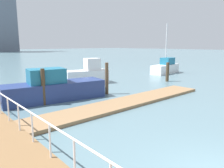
# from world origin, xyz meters

# --- Properties ---
(ground_plane) EXTENTS (300.00, 300.00, 0.00)m
(ground_plane) POSITION_xyz_m (0.00, 20.00, 0.00)
(ground_plane) COLOR slate
(floating_dock) EXTENTS (14.04, 2.00, 0.18)m
(floating_dock) POSITION_xyz_m (3.52, 7.72, 0.09)
(floating_dock) COLOR #93704C
(floating_dock) RESTS_ON ground_plane
(dock_piling_0) EXTENTS (0.32, 0.32, 1.92)m
(dock_piling_0) POSITION_xyz_m (12.75, 10.93, 0.96)
(dock_piling_0) COLOR #473826
(dock_piling_0) RESTS_ON ground_plane
(dock_piling_1) EXTENTS (0.25, 0.25, 2.38)m
(dock_piling_1) POSITION_xyz_m (4.51, 10.63, 1.19)
(dock_piling_1) COLOR brown
(dock_piling_1) RESTS_ON ground_plane
(dock_piling_2) EXTENTS (0.25, 0.25, 2.28)m
(dock_piling_2) POSITION_xyz_m (-0.33, 10.90, 1.14)
(dock_piling_2) COLOR #473826
(dock_piling_2) RESTS_ON ground_plane
(moored_boat_0) EXTENTS (4.34, 2.46, 2.40)m
(moored_boat_0) POSITION_xyz_m (6.04, 15.34, 0.86)
(moored_boat_0) COLOR white
(moored_boat_0) RESTS_ON ground_plane
(moored_boat_1) EXTENTS (5.10, 2.16, 6.33)m
(moored_boat_1) POSITION_xyz_m (17.81, 14.69, 0.78)
(moored_boat_1) COLOR white
(moored_boat_1) RESTS_ON ground_plane
(moored_boat_4) EXTENTS (6.85, 2.96, 2.17)m
(moored_boat_4) POSITION_xyz_m (0.68, 11.59, 0.80)
(moored_boat_4) COLOR navy
(moored_boat_4) RESTS_ON ground_plane
(skyline_tower_4) EXTENTS (10.74, 8.04, 37.59)m
(skyline_tower_4) POSITION_xyz_m (28.05, 120.26, 18.80)
(skyline_tower_4) COLOR slate
(skyline_tower_4) RESTS_ON ground_plane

